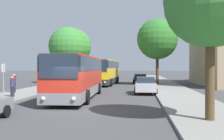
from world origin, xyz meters
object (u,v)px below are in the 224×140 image
at_px(pedestrian_waiting_near, 14,83).
at_px(tree_left_far, 73,46).
at_px(bus_front, 78,76).
at_px(bus_middle, 105,72).
at_px(parked_car_right_near, 145,85).
at_px(parked_car_right_far, 140,78).
at_px(bus_stop_sign, 3,77).
at_px(pedestrian_waiting_far, 12,86).
at_px(tree_right_mid, 210,2).
at_px(tree_left_near, 68,46).
at_px(tree_right_near, 157,39).

distance_m(pedestrian_waiting_near, tree_left_far, 20.82).
relative_size(bus_front, bus_middle, 1.01).
relative_size(parked_car_right_near, parked_car_right_far, 0.96).
relative_size(bus_stop_sign, pedestrian_waiting_far, 1.63).
xyz_separation_m(bus_front, tree_left_far, (-6.16, 22.74, 4.16)).
distance_m(bus_middle, bus_stop_sign, 19.12).
bearing_deg(parked_car_right_near, bus_stop_sign, 31.75).
bearing_deg(bus_stop_sign, tree_left_far, 92.80).
relative_size(bus_middle, tree_right_mid, 1.58).
relative_size(pedestrian_waiting_near, tree_right_mid, 0.23).
height_order(bus_front, bus_stop_sign, bus_front).
bearing_deg(pedestrian_waiting_near, bus_front, -106.60).
relative_size(bus_middle, tree_left_near, 1.39).
height_order(pedestrian_waiting_far, tree_left_near, tree_left_near).
distance_m(bus_front, tree_left_near, 19.00).
bearing_deg(tree_left_near, bus_front, -72.19).
distance_m(bus_front, parked_car_right_near, 6.88).
relative_size(tree_left_far, tree_right_near, 0.99).
distance_m(parked_car_right_near, tree_left_far, 22.50).
bearing_deg(bus_middle, bus_stop_sign, -103.19).
height_order(bus_stop_sign, tree_left_near, tree_left_near).
relative_size(pedestrian_waiting_near, tree_left_far, 0.19).
distance_m(parked_car_right_near, tree_right_mid, 13.60).
height_order(parked_car_right_far, pedestrian_waiting_near, pedestrian_waiting_near).
xyz_separation_m(parked_car_right_far, tree_right_mid, (2.93, -28.03, 4.61)).
xyz_separation_m(pedestrian_waiting_near, tree_right_near, (13.86, 13.27, 5.27)).
relative_size(bus_front, tree_left_far, 1.32).
relative_size(parked_car_right_near, tree_left_near, 0.50).
height_order(parked_car_right_far, pedestrian_waiting_far, pedestrian_waiting_far).
height_order(bus_stop_sign, tree_left_far, tree_left_far).
distance_m(tree_left_near, tree_right_mid, 29.49).
bearing_deg(parked_car_right_far, bus_front, 72.60).
bearing_deg(tree_left_near, pedestrian_waiting_far, -88.21).
distance_m(bus_front, parked_car_right_far, 20.25).
bearing_deg(bus_front, tree_right_near, 63.14).
relative_size(bus_middle, tree_left_far, 1.31).
relative_size(bus_stop_sign, tree_right_near, 0.29).
bearing_deg(bus_middle, tree_right_near, -0.18).
height_order(parked_car_right_far, tree_left_far, tree_left_far).
relative_size(parked_car_right_far, tree_left_far, 0.49).
distance_m(pedestrian_waiting_near, pedestrian_waiting_far, 3.46).
distance_m(parked_car_right_near, pedestrian_waiting_far, 11.56).
height_order(bus_middle, pedestrian_waiting_near, bus_middle).
distance_m(tree_right_near, tree_right_mid, 24.24).
xyz_separation_m(bus_middle, parked_car_right_near, (5.27, -11.96, -1.02)).
bearing_deg(tree_right_near, bus_front, -114.84).
xyz_separation_m(pedestrian_waiting_far, tree_right_mid, (13.05, -7.79, 4.41)).
relative_size(parked_car_right_near, tree_right_mid, 0.57).
xyz_separation_m(bus_middle, tree_right_near, (7.16, -0.30, 4.46)).
distance_m(bus_front, bus_middle, 16.09).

